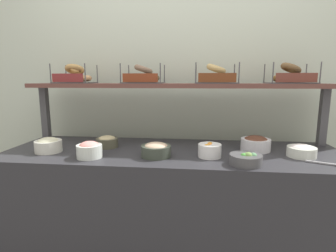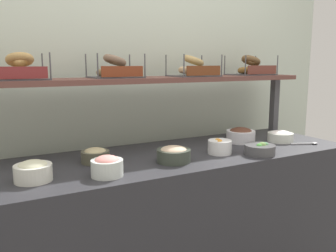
# 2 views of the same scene
# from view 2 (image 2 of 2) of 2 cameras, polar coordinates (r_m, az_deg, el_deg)

# --- Properties ---
(back_wall) EXTENTS (3.38, 0.06, 2.40)m
(back_wall) POSITION_cam_2_polar(r_m,az_deg,el_deg) (2.50, -5.12, 6.15)
(back_wall) COLOR silver
(back_wall) RESTS_ON ground_plane
(deli_counter) EXTENTS (2.18, 0.70, 0.85)m
(deli_counter) POSITION_cam_2_polar(r_m,az_deg,el_deg) (2.21, 1.10, -15.21)
(deli_counter) COLOR #2D2D33
(deli_counter) RESTS_ON ground_plane
(shelf_riser_right) EXTENTS (0.05, 0.05, 0.40)m
(shelf_riser_right) POSITION_cam_2_polar(r_m,az_deg,el_deg) (2.86, 16.60, 3.26)
(shelf_riser_right) COLOR #4C4C51
(shelf_riser_right) RESTS_ON deli_counter
(upper_shelf) EXTENTS (2.14, 0.32, 0.03)m
(upper_shelf) POSITION_cam_2_polar(r_m,az_deg,el_deg) (2.24, -2.27, 7.41)
(upper_shelf) COLOR brown
(upper_shelf) RESTS_ON shelf_riser_left
(bowl_potato_salad) EXTENTS (0.17, 0.17, 0.09)m
(bowl_potato_salad) POSITION_cam_2_polar(r_m,az_deg,el_deg) (1.70, -20.73, -6.70)
(bowl_potato_salad) COLOR silver
(bowl_potato_salad) RESTS_ON deli_counter
(bowl_lox_spread) EXTENTS (0.15, 0.15, 0.10)m
(bowl_lox_spread) POSITION_cam_2_polar(r_m,az_deg,el_deg) (1.68, -9.70, -6.30)
(bowl_lox_spread) COLOR silver
(bowl_lox_spread) RESTS_ON deli_counter
(bowl_tuna_salad) EXTENTS (0.18, 0.18, 0.09)m
(bowl_tuna_salad) POSITION_cam_2_polar(r_m,az_deg,el_deg) (1.89, 0.91, -4.49)
(bowl_tuna_salad) COLOR #3D453A
(bowl_tuna_salad) RESTS_ON deli_counter
(bowl_cream_cheese) EXTENTS (0.17, 0.17, 0.08)m
(bowl_cream_cheese) POSITION_cam_2_polar(r_m,az_deg,el_deg) (2.49, 17.50, -1.54)
(bowl_cream_cheese) COLOR white
(bowl_cream_cheese) RESTS_ON deli_counter
(bowl_fruit_salad) EXTENTS (0.14, 0.14, 0.09)m
(bowl_fruit_salad) POSITION_cam_2_polar(r_m,az_deg,el_deg) (2.09, 8.24, -3.23)
(bowl_fruit_salad) COLOR white
(bowl_fruit_salad) RESTS_ON deli_counter
(bowl_veggie_mix) EXTENTS (0.17, 0.17, 0.07)m
(bowl_veggie_mix) POSITION_cam_2_polar(r_m,az_deg,el_deg) (2.11, 14.49, -3.59)
(bowl_veggie_mix) COLOR #4C4C4F
(bowl_veggie_mix) RESTS_ON deli_counter
(bowl_chocolate_spread) EXTENTS (0.19, 0.19, 0.10)m
(bowl_chocolate_spread) POSITION_cam_2_polar(r_m,az_deg,el_deg) (2.41, 11.52, -1.40)
(bowl_chocolate_spread) COLOR white
(bowl_chocolate_spread) RESTS_ON deli_counter
(bowl_hummus) EXTENTS (0.15, 0.15, 0.08)m
(bowl_hummus) POSITION_cam_2_polar(r_m,az_deg,el_deg) (1.92, -11.52, -4.59)
(bowl_hummus) COLOR #52513F
(bowl_hummus) RESTS_ON deli_counter
(serving_spoon_near_plate) EXTENTS (0.17, 0.08, 0.01)m
(serving_spoon_near_plate) POSITION_cam_2_polar(r_m,az_deg,el_deg) (2.47, 21.53, -2.60)
(serving_spoon_near_plate) COLOR #B7B7BC
(serving_spoon_near_plate) RESTS_ON deli_counter
(bagel_basket_sesame) EXTENTS (0.28, 0.26, 0.15)m
(bagel_basket_sesame) POSITION_cam_2_polar(r_m,az_deg,el_deg) (2.02, -22.51, 8.18)
(bagel_basket_sesame) COLOR #4C4C51
(bagel_basket_sesame) RESTS_ON upper_shelf
(bagel_basket_poppy) EXTENTS (0.29, 0.24, 0.14)m
(bagel_basket_poppy) POSITION_cam_2_polar(r_m,az_deg,el_deg) (2.16, -8.46, 8.86)
(bagel_basket_poppy) COLOR #4C4C51
(bagel_basket_poppy) RESTS_ON upper_shelf
(bagel_basket_plain) EXTENTS (0.29, 0.26, 0.14)m
(bagel_basket_plain) POSITION_cam_2_polar(r_m,az_deg,el_deg) (2.36, 4.08, 9.05)
(bagel_basket_plain) COLOR #4C4C51
(bagel_basket_plain) RESTS_ON upper_shelf
(bagel_basket_cinnamon_raisin) EXTENTS (0.31, 0.25, 0.15)m
(bagel_basket_cinnamon_raisin) POSITION_cam_2_polar(r_m,az_deg,el_deg) (2.69, 13.06, 8.93)
(bagel_basket_cinnamon_raisin) COLOR #4C4C51
(bagel_basket_cinnamon_raisin) RESTS_ON upper_shelf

